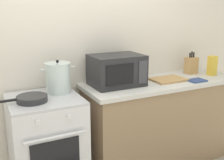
{
  "coord_description": "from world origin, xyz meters",
  "views": [
    {
      "loc": [
        -0.83,
        -1.64,
        1.64
      ],
      "look_at": [
        0.3,
        0.6,
        1.0
      ],
      "focal_mm": 44.24,
      "sensor_mm": 36.0,
      "label": 1
    }
  ],
  "objects": [
    {
      "name": "knife_block",
      "position": [
        1.39,
        0.74,
        1.02
      ],
      "size": [
        0.13,
        0.1,
        0.26
      ],
      "color": "tan",
      "rests_on": "countertop_right"
    },
    {
      "name": "frying_pan",
      "position": [
        -0.46,
        0.54,
        0.95
      ],
      "size": [
        0.45,
        0.25,
        0.05
      ],
      "color": "#28282B",
      "rests_on": "stove"
    },
    {
      "name": "stove",
      "position": [
        -0.35,
        0.6,
        0.46
      ],
      "size": [
        0.6,
        0.64,
        0.92
      ],
      "color": "silver",
      "rests_on": "ground_plane"
    },
    {
      "name": "pasta_box",
      "position": [
        1.54,
        0.57,
        1.03
      ],
      "size": [
        0.08,
        0.08,
        0.22
      ],
      "primitive_type": "cube",
      "color": "gold",
      "rests_on": "countertop_right"
    },
    {
      "name": "cutting_board",
      "position": [
        0.96,
        0.6,
        0.93
      ],
      "size": [
        0.36,
        0.26,
        0.02
      ],
      "primitive_type": "cube",
      "color": "tan",
      "rests_on": "countertop_right"
    },
    {
      "name": "oven_mitt",
      "position": [
        1.2,
        0.44,
        0.93
      ],
      "size": [
        0.18,
        0.14,
        0.02
      ],
      "primitive_type": "cube",
      "color": "#33477A",
      "rests_on": "countertop_right"
    },
    {
      "name": "lower_cabinet_right",
      "position": [
        0.9,
        0.62,
        0.44
      ],
      "size": [
        1.64,
        0.56,
        0.88
      ],
      "primitive_type": "cube",
      "color": "#8C7051",
      "rests_on": "ground_plane"
    },
    {
      "name": "microwave",
      "position": [
        0.39,
        0.68,
        1.07
      ],
      "size": [
        0.5,
        0.37,
        0.3
      ],
      "color": "#232326",
      "rests_on": "countertop_right"
    },
    {
      "name": "stock_pot",
      "position": [
        -0.19,
        0.69,
        1.06
      ],
      "size": [
        0.31,
        0.22,
        0.3
      ],
      "color": "silver",
      "rests_on": "stove"
    },
    {
      "name": "countertop_right",
      "position": [
        0.9,
        0.62,
        0.9
      ],
      "size": [
        1.7,
        0.6,
        0.04
      ],
      "primitive_type": "cube",
      "color": "beige",
      "rests_on": "lower_cabinet_right"
    },
    {
      "name": "back_wall",
      "position": [
        0.3,
        0.97,
        1.25
      ],
      "size": [
        4.4,
        0.1,
        2.5
      ],
      "primitive_type": "cube",
      "color": "silver",
      "rests_on": "ground_plane"
    }
  ]
}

